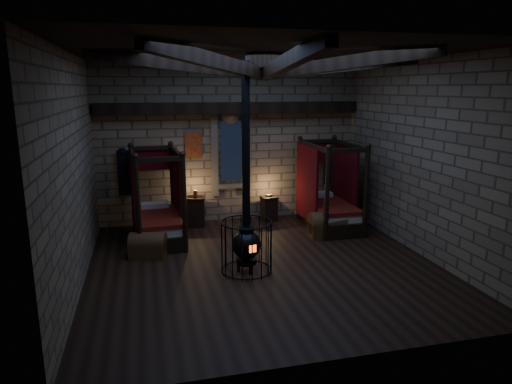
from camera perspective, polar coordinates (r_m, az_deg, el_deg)
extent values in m
cube|color=black|center=(9.54, 0.91, -9.06)|extent=(7.00, 7.00, 0.01)
cube|color=#847054|center=(12.35, -3.22, 6.05)|extent=(7.00, 0.02, 4.20)
cube|color=#847054|center=(5.73, 9.96, -2.12)|extent=(7.00, 0.02, 4.20)
cube|color=#847054|center=(8.76, -21.78, 2.34)|extent=(0.02, 7.00, 4.20)
cube|color=#847054|center=(10.42, 19.96, 4.03)|extent=(0.02, 7.00, 4.20)
cube|color=black|center=(8.87, 1.01, 16.99)|extent=(7.00, 7.00, 0.01)
cube|color=black|center=(12.10, -3.11, 10.43)|extent=(6.86, 0.35, 0.30)
cylinder|color=black|center=(8.86, 1.01, 16.02)|extent=(0.70, 0.70, 0.25)
cube|color=black|center=(12.33, -3.16, 5.10)|extent=(0.55, 0.04, 1.60)
cube|color=maroon|center=(12.17, -7.84, 5.85)|extent=(0.45, 0.03, 0.65)
cube|color=black|center=(12.09, -16.20, 2.29)|extent=(0.30, 0.10, 1.15)
cube|color=black|center=(13.10, 9.10, 3.43)|extent=(0.30, 0.10, 1.15)
cube|color=black|center=(11.16, -12.06, -5.09)|extent=(1.19, 2.10, 0.35)
cube|color=beige|center=(11.08, -12.12, -3.74)|extent=(1.06, 1.94, 0.22)
cube|color=maroon|center=(11.04, -12.16, -3.06)|extent=(1.12, 1.98, 0.10)
cube|color=beige|center=(11.73, -12.55, -1.64)|extent=(0.71, 0.39, 0.14)
cube|color=#55070C|center=(11.77, -12.94, 3.97)|extent=(1.08, 0.12, 0.54)
cylinder|color=black|center=(9.94, -14.52, -2.04)|extent=(0.11, 0.11, 2.15)
cylinder|color=black|center=(11.84, -15.10, 0.30)|extent=(0.11, 0.11, 2.15)
cylinder|color=black|center=(10.03, -8.94, -1.64)|extent=(0.11, 0.11, 2.15)
cylinder|color=black|center=(11.92, -10.41, 0.61)|extent=(0.11, 0.11, 2.15)
cube|color=#55070C|center=(11.16, -15.08, -0.20)|extent=(0.16, 1.47, 1.91)
cube|color=#55070C|center=(11.25, -9.81, 0.16)|extent=(0.16, 1.47, 1.91)
cube|color=black|center=(12.09, 9.10, -3.54)|extent=(1.08, 2.08, 0.36)
cube|color=beige|center=(12.02, 9.15, -2.26)|extent=(0.96, 1.92, 0.22)
cube|color=maroon|center=(11.98, 9.17, -1.61)|extent=(1.02, 1.96, 0.10)
cube|color=beige|center=(12.64, 7.86, -0.34)|extent=(0.70, 0.35, 0.14)
cube|color=#55070C|center=(12.68, 7.57, 4.99)|extent=(1.10, 0.05, 0.55)
cylinder|color=black|center=(10.78, 8.86, -0.49)|extent=(0.11, 0.11, 2.20)
cylinder|color=black|center=(12.61, 5.40, 1.55)|extent=(0.11, 0.11, 2.20)
cylinder|color=black|center=(11.20, 13.59, -0.20)|extent=(0.11, 0.11, 2.20)
cylinder|color=black|center=(12.96, 9.58, 1.74)|extent=(0.11, 0.11, 2.20)
cube|color=#55070C|center=(11.94, 6.37, 1.13)|extent=(0.06, 1.50, 1.95)
cube|color=#55070C|center=(12.34, 10.99, 1.36)|extent=(0.06, 1.50, 1.95)
cube|color=brown|center=(10.18, -13.32, -7.04)|extent=(0.85, 0.64, 0.31)
cylinder|color=brown|center=(10.12, -13.36, -6.21)|extent=(0.85, 0.64, 0.46)
cube|color=#B38137|center=(10.27, -15.23, -6.97)|extent=(0.17, 0.48, 0.33)
cube|color=#B38137|center=(10.09, -11.37, -7.11)|extent=(0.17, 0.48, 0.33)
cube|color=brown|center=(11.35, 8.87, -4.63)|extent=(0.89, 0.57, 0.36)
cylinder|color=brown|center=(11.29, 8.90, -3.76)|extent=(0.89, 0.57, 0.53)
cube|color=#B38137|center=(11.22, 6.94, -4.78)|extent=(0.08, 0.55, 0.38)
cube|color=#B38137|center=(11.49, 10.76, -4.49)|extent=(0.08, 0.55, 0.38)
cube|color=black|center=(12.10, -7.51, -2.52)|extent=(0.51, 0.49, 0.75)
cube|color=black|center=(12.00, -7.57, -0.69)|extent=(0.56, 0.54, 0.04)
cylinder|color=#B38137|center=(11.97, -7.58, -0.19)|extent=(0.11, 0.11, 0.17)
cube|color=black|center=(12.52, 1.63, -2.15)|extent=(0.43, 0.41, 0.64)
cube|color=black|center=(12.43, 1.64, -0.66)|extent=(0.47, 0.45, 0.04)
cube|color=brown|center=(12.42, 1.64, -0.41)|extent=(0.18, 0.14, 0.05)
cylinder|color=black|center=(9.12, -1.19, -8.58)|extent=(0.41, 0.41, 0.10)
sphere|color=black|center=(9.01, -1.20, -6.58)|extent=(0.57, 0.57, 0.57)
cylinder|color=black|center=(8.91, -1.21, -4.72)|extent=(0.29, 0.29, 0.14)
cube|color=#FF5914|center=(8.77, -0.41, -7.12)|extent=(0.14, 0.05, 0.14)
cylinder|color=black|center=(8.56, -1.27, 5.65)|extent=(0.15, 0.15, 3.13)
torus|color=black|center=(9.19, -1.19, -9.65)|extent=(1.01, 1.01, 0.03)
torus|color=black|center=(8.86, -1.22, -3.77)|extent=(1.01, 1.01, 0.03)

